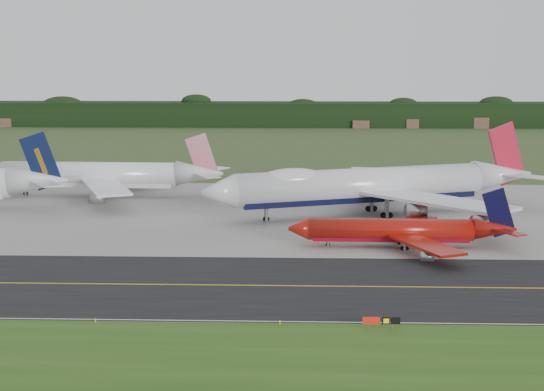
{
  "coord_description": "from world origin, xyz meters",
  "views": [
    {
      "loc": [
        -0.95,
        -110.46,
        32.25
      ],
      "look_at": [
        -5.42,
        22.0,
        8.79
      ],
      "focal_mm": 50.0,
      "sensor_mm": 36.0,
      "label": 1
    }
  ],
  "objects_px": {
    "jet_ba_747": "(372,185)",
    "jet_red_737": "(403,231)",
    "jet_star_tail": "(103,175)",
    "taxiway_sign": "(381,321)"
  },
  "relations": [
    {
      "from": "jet_ba_747",
      "to": "jet_red_737",
      "type": "distance_m",
      "value": 28.69
    },
    {
      "from": "jet_red_737",
      "to": "jet_star_tail",
      "type": "relative_size",
      "value": 0.67
    },
    {
      "from": "jet_ba_747",
      "to": "jet_red_737",
      "type": "bearing_deg",
      "value": -84.58
    },
    {
      "from": "jet_red_737",
      "to": "jet_star_tail",
      "type": "xyz_separation_m",
      "value": [
        -65.63,
        48.69,
        2.22
      ]
    },
    {
      "from": "jet_red_737",
      "to": "jet_star_tail",
      "type": "distance_m",
      "value": 81.75
    },
    {
      "from": "taxiway_sign",
      "to": "jet_red_737",
      "type": "bearing_deg",
      "value": 78.81
    },
    {
      "from": "jet_red_737",
      "to": "taxiway_sign",
      "type": "relative_size",
      "value": 8.65
    },
    {
      "from": "jet_ba_747",
      "to": "taxiway_sign",
      "type": "distance_m",
      "value": 70.59
    },
    {
      "from": "jet_ba_747",
      "to": "jet_red_737",
      "type": "relative_size",
      "value": 1.85
    },
    {
      "from": "jet_ba_747",
      "to": "jet_star_tail",
      "type": "relative_size",
      "value": 1.25
    }
  ]
}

